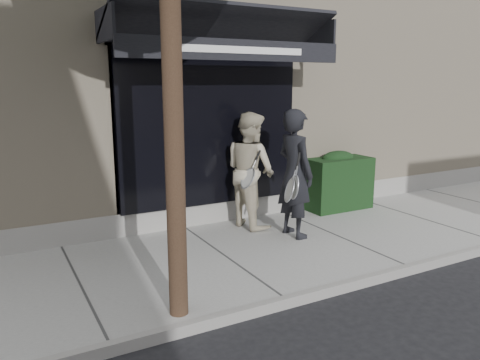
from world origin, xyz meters
TOP-DOWN VIEW (x-y plane):
  - ground at (0.00, 0.00)m, footprint 80.00×80.00m
  - sidewalk at (0.00, 0.00)m, footprint 20.00×3.00m
  - curb at (0.00, -1.55)m, footprint 20.00×0.10m
  - building_facade at (-0.01, 4.96)m, footprint 14.30×8.04m
  - hedge at (1.10, 1.25)m, footprint 1.30×0.70m
  - pedestrian_front at (-0.61, 0.26)m, footprint 0.69×0.91m
  - pedestrian_back at (-0.96, 1.06)m, footprint 0.87×1.05m

SIDE VIEW (x-z plane):
  - ground at x=0.00m, z-range 0.00..0.00m
  - sidewalk at x=0.00m, z-range 0.00..0.12m
  - curb at x=0.00m, z-range 0.00..0.14m
  - hedge at x=1.10m, z-range 0.09..1.23m
  - pedestrian_back at x=-0.96m, z-range 0.12..2.08m
  - pedestrian_front at x=-0.61m, z-range 0.12..2.15m
  - building_facade at x=-0.01m, z-range -0.08..5.56m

